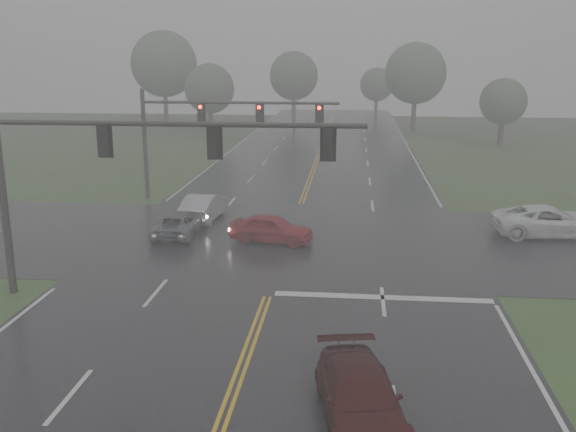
# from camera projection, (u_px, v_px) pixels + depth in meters

# --- Properties ---
(main_road) EXTENTS (18.00, 160.00, 0.02)m
(main_road) POSITION_uv_depth(u_px,v_px,m) (284.00, 252.00, 30.95)
(main_road) COLOR black
(main_road) RESTS_ON ground
(cross_street) EXTENTS (120.00, 14.00, 0.02)m
(cross_street) POSITION_uv_depth(u_px,v_px,m) (288.00, 240.00, 32.88)
(cross_street) COLOR black
(cross_street) RESTS_ON ground
(stop_bar) EXTENTS (8.50, 0.50, 0.01)m
(stop_bar) POSITION_uv_depth(u_px,v_px,m) (382.00, 298.00, 25.10)
(stop_bar) COLOR silver
(stop_bar) RESTS_ON ground
(sedan_maroon) EXTENTS (2.81, 5.12, 1.41)m
(sedan_maroon) POSITION_uv_depth(u_px,v_px,m) (359.00, 422.00, 16.66)
(sedan_maroon) COLOR #340A09
(sedan_maroon) RESTS_ON ground
(sedan_red) EXTENTS (4.44, 2.44, 1.43)m
(sedan_red) POSITION_uv_depth(u_px,v_px,m) (272.00, 242.00, 32.49)
(sedan_red) COLOR maroon
(sedan_red) RESTS_ON ground
(sedan_silver) EXTENTS (1.98, 4.77, 1.54)m
(sedan_silver) POSITION_uv_depth(u_px,v_px,m) (205.00, 220.00, 36.88)
(sedan_silver) COLOR #9B9DA2
(sedan_silver) RESTS_ON ground
(car_grey) EXTENTS (2.12, 4.51, 1.25)m
(car_grey) POSITION_uv_depth(u_px,v_px,m) (179.00, 235.00, 33.70)
(car_grey) COLOR #53565A
(car_grey) RESTS_ON ground
(pickup_white) EXTENTS (5.84, 3.00, 1.58)m
(pickup_white) POSITION_uv_depth(u_px,v_px,m) (547.00, 236.00, 33.58)
(pickup_white) COLOR white
(pickup_white) RESTS_ON ground
(signal_gantry_near) EXTENTS (14.05, 0.34, 7.71)m
(signal_gantry_near) POSITION_uv_depth(u_px,v_px,m) (109.00, 160.00, 23.94)
(signal_gantry_near) COLOR black
(signal_gantry_near) RESTS_ON ground
(signal_gantry_far) EXTENTS (12.65, 0.36, 7.13)m
(signal_gantry_far) POSITION_uv_depth(u_px,v_px,m) (203.00, 123.00, 40.69)
(signal_gantry_far) COLOR black
(signal_gantry_far) RESTS_ON ground
(tree_nw_a) EXTENTS (5.60, 5.60, 8.22)m
(tree_nw_a) POSITION_uv_depth(u_px,v_px,m) (210.00, 89.00, 72.15)
(tree_nw_a) COLOR #372A23
(tree_nw_a) RESTS_ON ground
(tree_ne_a) EXTENTS (7.23, 7.23, 10.62)m
(tree_ne_a) POSITION_uv_depth(u_px,v_px,m) (416.00, 73.00, 75.77)
(tree_ne_a) COLOR #372A23
(tree_ne_a) RESTS_ON ground
(tree_n_mid) EXTENTS (6.55, 6.55, 9.62)m
(tree_n_mid) POSITION_uv_depth(u_px,v_px,m) (294.00, 76.00, 86.36)
(tree_n_mid) COLOR #372A23
(tree_n_mid) RESTS_ON ground
(tree_e_near) EXTENTS (4.70, 4.70, 6.91)m
(tree_e_near) POSITION_uv_depth(u_px,v_px,m) (503.00, 102.00, 64.87)
(tree_e_near) COLOR #372A23
(tree_e_near) RESTS_ON ground
(tree_nw_b) EXTENTS (8.26, 8.26, 12.13)m
(tree_nw_b) POSITION_uv_depth(u_px,v_px,m) (164.00, 64.00, 80.66)
(tree_nw_b) COLOR #372A23
(tree_nw_b) RESTS_ON ground
(tree_n_far) EXTENTS (4.96, 4.96, 7.28)m
(tree_n_far) POSITION_uv_depth(u_px,v_px,m) (377.00, 85.00, 94.92)
(tree_n_far) COLOR #372A23
(tree_n_far) RESTS_ON ground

